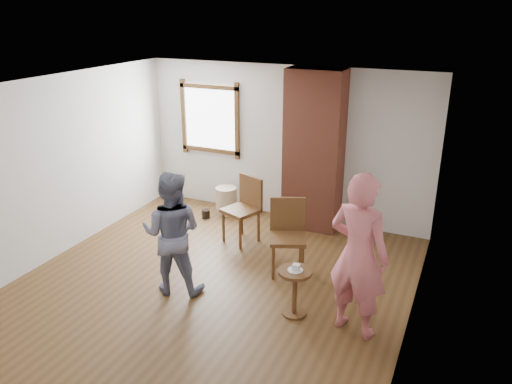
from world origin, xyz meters
TOP-DOWN VIEW (x-y plane):
  - ground at (0.00, 0.00)m, footprint 5.50×5.50m
  - room_shell at (-0.06, 0.61)m, footprint 5.04×5.52m
  - brick_chimney at (0.60, 2.50)m, footprint 0.90×0.50m
  - stoneware_crock at (-0.95, 2.40)m, footprint 0.40×0.40m
  - dark_pot at (-1.18, 2.06)m, footprint 0.18×0.18m
  - dining_chair_left at (-0.19, 1.58)m, footprint 0.62×0.62m
  - dining_chair_right at (0.75, 0.95)m, footprint 0.63×0.63m
  - side_table at (1.22, -0.04)m, footprint 0.40×0.40m
  - cake_plate at (1.22, -0.04)m, footprint 0.18×0.18m
  - cake_slice at (1.23, -0.04)m, footprint 0.08×0.07m
  - man at (-0.39, -0.14)m, footprint 0.92×0.80m
  - person_pink at (1.94, -0.05)m, footprint 0.79×0.62m

SIDE VIEW (x-z plane):
  - ground at x=0.00m, z-range 0.00..0.00m
  - dark_pot at x=-1.18m, z-range 0.00..0.14m
  - stoneware_crock at x=-0.95m, z-range 0.00..0.48m
  - side_table at x=1.22m, z-range 0.10..0.70m
  - dining_chair_left at x=-0.19m, z-range 0.06..1.09m
  - dining_chair_right at x=0.75m, z-range 0.06..1.09m
  - cake_plate at x=1.22m, z-range 0.60..0.61m
  - cake_slice at x=1.23m, z-range 0.61..0.67m
  - man at x=-0.39m, z-range 0.00..1.62m
  - person_pink at x=1.94m, z-range 0.00..1.90m
  - brick_chimney at x=0.60m, z-range 0.00..2.60m
  - room_shell at x=-0.06m, z-range 0.50..3.12m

